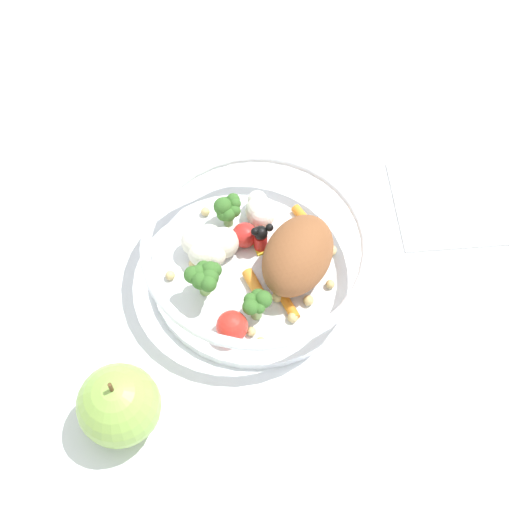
{
  "coord_description": "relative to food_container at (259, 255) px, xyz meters",
  "views": [
    {
      "loc": [
        -0.12,
        -0.36,
        0.67
      ],
      "look_at": [
        -0.02,
        0.01,
        0.03
      ],
      "focal_mm": 52.0,
      "sensor_mm": 36.0,
      "label": 1
    }
  ],
  "objects": [
    {
      "name": "ground_plane",
      "position": [
        0.02,
        -0.02,
        -0.03
      ],
      "size": [
        2.4,
        2.4,
        0.0
      ],
      "primitive_type": "plane",
      "color": "white"
    },
    {
      "name": "folded_napkin",
      "position": [
        0.22,
        0.03,
        -0.03
      ],
      "size": [
        0.13,
        0.14,
        0.01
      ],
      "primitive_type": "cube",
      "rotation": [
        0.0,
        0.0,
        -0.17
      ],
      "color": "white",
      "rests_on": "ground_plane"
    },
    {
      "name": "food_container",
      "position": [
        0.0,
        0.0,
        0.0
      ],
      "size": [
        0.23,
        0.23,
        0.07
      ],
      "color": "white",
      "rests_on": "ground_plane"
    },
    {
      "name": "loose_apple",
      "position": [
        -0.16,
        -0.12,
        0.0
      ],
      "size": [
        0.08,
        0.08,
        0.09
      ],
      "color": "#8CB74C",
      "rests_on": "ground_plane"
    }
  ]
}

